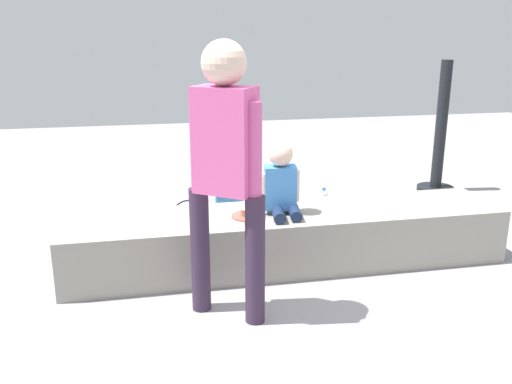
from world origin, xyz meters
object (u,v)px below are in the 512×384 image
Objects in this scene: adult_standing at (225,158)px; party_cup_red at (268,220)px; cake_plate at (248,214)px; child_seated at (281,183)px; gift_bag at (229,211)px; cake_box_white at (398,201)px; water_bottle_near_gift at (323,201)px; handbag_black_leather at (189,227)px; water_bottle_far_side at (392,213)px.

adult_standing is 1.71m from party_cup_red.
child_seated is at bearing 5.39° from cake_plate.
cake_box_white is (1.58, 0.25, -0.09)m from gift_bag.
adult_standing is 2.13m from water_bottle_near_gift.
child_seated reaches higher than gift_bag.
cake_plate is 1.00× the size of water_bottle_near_gift.
handbag_black_leather reaches higher than water_bottle_near_gift.
water_bottle_far_side is 2.23× the size of party_cup_red.
cake_box_white is (0.70, -0.03, -0.03)m from water_bottle_near_gift.
gift_bag is (-0.01, 0.77, -0.23)m from cake_plate.
handbag_black_leather reaches higher than cake_box_white.
adult_standing is at bearing -84.28° from handbag_black_leather.
adult_standing reaches higher than handbag_black_leather.
child_seated is 2.16× the size of cake_plate.
gift_bag is at bearing -162.25° from water_bottle_near_gift.
cake_box_white is at bearing 41.59° from adult_standing.
adult_standing is 1.43m from handbag_black_leather.
gift_bag is 1.62× the size of water_bottle_near_gift.
child_seated is at bearing 52.78° from adult_standing.
water_bottle_near_gift is at bearing 57.76° from child_seated.
gift_bag is at bearing 107.64° from child_seated.
adult_standing reaches higher than child_seated.
cake_box_white is 1.97m from handbag_black_leather.
water_bottle_near_gift reaches higher than party_cup_red.
child_seated is 0.95m from handbag_black_leather.
water_bottle_far_side is (1.34, -0.15, -0.06)m from gift_bag.
water_bottle_near_gift is 0.63m from water_bottle_far_side.
gift_bag is at bearing 90.76° from cake_plate.
gift_bag reaches higher than cake_box_white.
party_cup_red is at bearing 68.40° from cake_plate.
adult_standing reaches higher than water_bottle_far_side.
party_cup_red is (0.09, 0.77, -0.54)m from child_seated.
gift_bag is 3.49× the size of party_cup_red.
child_seated reaches higher than cake_plate.
cake_plate is at bearing -147.04° from cake_box_white.
child_seated is 4.66× the size of party_cup_red.
cake_plate is at bearing -111.60° from party_cup_red.
cake_plate is 0.97× the size of water_bottle_far_side.
gift_bag reaches higher than water_bottle_near_gift.
child_seated reaches higher than water_bottle_near_gift.
child_seated is at bearing -122.24° from water_bottle_near_gift.
adult_standing is at bearing -124.15° from water_bottle_near_gift.
cake_plate is at bearing -155.10° from water_bottle_far_side.
gift_bag is at bearing -174.91° from party_cup_red.
adult_standing reaches higher than gift_bag.
water_bottle_near_gift is at bearing 50.17° from cake_plate.
water_bottle_far_side is at bearing -121.39° from cake_box_white.
cake_plate is (0.23, 0.58, -0.52)m from adult_standing.
adult_standing is 4.54× the size of handbag_black_leather.
adult_standing is at bearing -99.31° from gift_bag.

